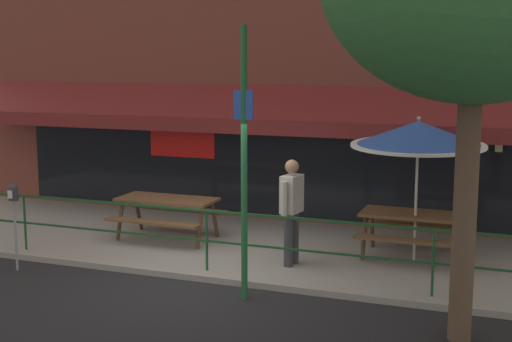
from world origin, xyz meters
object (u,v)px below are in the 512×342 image
(patio_umbrella_centre, at_px, (418,135))
(street_sign_pole, at_px, (244,162))
(picnic_table_left, at_px, (167,207))
(picnic_table_centre, at_px, (416,223))
(pedestrian_walking, at_px, (292,207))
(parking_meter_near, at_px, (14,201))

(patio_umbrella_centre, height_order, street_sign_pole, street_sign_pole)
(picnic_table_left, height_order, picnic_table_centre, same)
(picnic_table_left, xyz_separation_m, picnic_table_centre, (4.44, 0.33, 0.00))
(picnic_table_left, relative_size, picnic_table_centre, 1.00)
(picnic_table_centre, relative_size, pedestrian_walking, 1.05)
(picnic_table_centre, relative_size, street_sign_pole, 0.47)
(picnic_table_left, distance_m, pedestrian_walking, 2.76)
(pedestrian_walking, bearing_deg, picnic_table_centre, 31.12)
(patio_umbrella_centre, xyz_separation_m, pedestrian_walking, (-1.81, -0.93, -1.12))
(pedestrian_walking, relative_size, street_sign_pole, 0.45)
(patio_umbrella_centre, bearing_deg, parking_meter_near, -157.47)
(picnic_table_left, height_order, street_sign_pole, street_sign_pole)
(parking_meter_near, bearing_deg, picnic_table_centre, 23.87)
(parking_meter_near, xyz_separation_m, street_sign_pole, (3.93, 0.04, 0.82))
(pedestrian_walking, bearing_deg, street_sign_pole, -97.94)
(pedestrian_walking, bearing_deg, parking_meter_near, -159.58)
(picnic_table_centre, distance_m, street_sign_pole, 3.52)
(picnic_table_centre, distance_m, parking_meter_near, 6.52)
(patio_umbrella_centre, bearing_deg, pedestrian_walking, -152.87)
(picnic_table_left, xyz_separation_m, parking_meter_near, (-1.51, -2.31, 0.44))
(patio_umbrella_centre, bearing_deg, picnic_table_left, -177.91)
(picnic_table_left, distance_m, parking_meter_near, 2.79)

